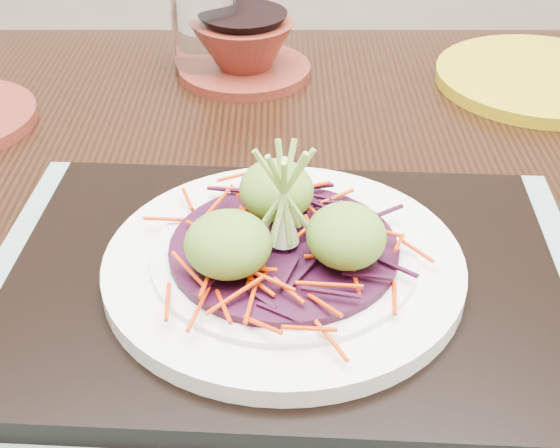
{
  "coord_description": "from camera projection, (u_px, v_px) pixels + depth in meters",
  "views": [
    {
      "loc": [
        -0.05,
        -0.56,
        1.12
      ],
      "look_at": [
        0.0,
        -0.15,
        0.83
      ],
      "focal_mm": 50.0,
      "sensor_mm": 36.0,
      "label": 1
    }
  ],
  "objects": [
    {
      "name": "terracotta_bowl_set",
      "position": [
        244.0,
        51.0,
        0.8
      ],
      "size": [
        0.19,
        0.19,
        0.06
      ],
      "rotation": [
        0.0,
        0.0,
        -0.55
      ],
      "color": "#5B1F15",
      "rests_on": "dining_table"
    },
    {
      "name": "water_glass",
      "position": [
        204.0,
        28.0,
        0.8
      ],
      "size": [
        0.08,
        0.08,
        0.09
      ],
      "primitive_type": "cylinder",
      "rotation": [
        0.0,
        0.0,
        -0.23
      ],
      "color": "white",
      "rests_on": "dining_table"
    },
    {
      "name": "dining_table",
      "position": [
        322.0,
        335.0,
        0.64
      ],
      "size": [
        1.34,
        0.98,
        0.78
      ],
      "rotation": [
        0.0,
        0.0,
        -0.12
      ],
      "color": "black",
      "rests_on": "ground"
    },
    {
      "name": "guacamole_scoops",
      "position": [
        284.0,
        223.0,
        0.48
      ],
      "size": [
        0.13,
        0.11,
        0.04
      ],
      "color": "olive",
      "rests_on": "cabbage_bed"
    },
    {
      "name": "white_plate",
      "position": [
        284.0,
        263.0,
        0.5
      ],
      "size": [
        0.23,
        0.23,
        0.02
      ],
      "color": "white",
      "rests_on": "serving_tray"
    },
    {
      "name": "yellow_plate",
      "position": [
        540.0,
        78.0,
        0.79
      ],
      "size": [
        0.29,
        0.29,
        0.01
      ],
      "primitive_type": "cylinder",
      "rotation": [
        0.0,
        0.0,
        -0.53
      ],
      "color": "#A28A12",
      "rests_on": "dining_table"
    },
    {
      "name": "carrot_julienne",
      "position": [
        284.0,
        240.0,
        0.49
      ],
      "size": [
        0.18,
        0.18,
        0.01
      ],
      "primitive_type": null,
      "color": "red",
      "rests_on": "cabbage_bed"
    },
    {
      "name": "serving_tray",
      "position": [
        284.0,
        283.0,
        0.51
      ],
      "size": [
        0.4,
        0.33,
        0.02
      ],
      "primitive_type": "cube",
      "rotation": [
        0.0,
        0.0,
        -0.18
      ],
      "color": "black",
      "rests_on": "placemat"
    },
    {
      "name": "scallion_garnish",
      "position": [
        284.0,
        198.0,
        0.47
      ],
      "size": [
        0.05,
        0.05,
        0.08
      ],
      "primitive_type": null,
      "color": "#80AD45",
      "rests_on": "cabbage_bed"
    },
    {
      "name": "cabbage_bed",
      "position": [
        284.0,
        249.0,
        0.5
      ],
      "size": [
        0.15,
        0.15,
        0.01
      ],
      "primitive_type": "cylinder",
      "color": "black",
      "rests_on": "white_plate"
    },
    {
      "name": "placemat",
      "position": [
        284.0,
        294.0,
        0.52
      ],
      "size": [
        0.46,
        0.39,
        0.0
      ],
      "primitive_type": "cube",
      "rotation": [
        0.0,
        0.0,
        -0.18
      ],
      "color": "gray",
      "rests_on": "dining_table"
    }
  ]
}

